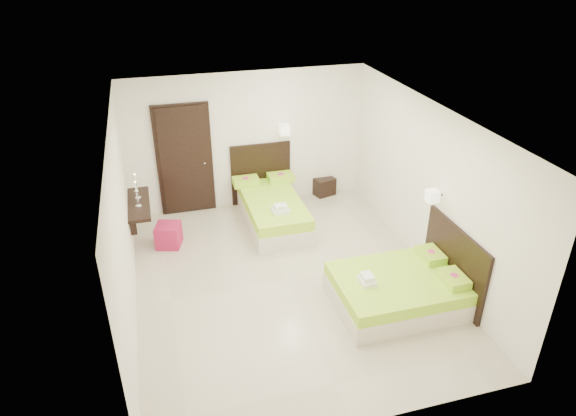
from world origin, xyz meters
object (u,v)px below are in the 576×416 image
object	(u,v)px
bed_single	(272,207)
ottoman	(169,235)
bed_double	(402,288)
nightstand	(323,186)

from	to	relation	value
bed_single	ottoman	size ratio (longest dim) A/B	4.94
bed_double	ottoman	xyz separation A→B (m)	(-3.11, 2.51, -0.07)
bed_single	bed_double	xyz separation A→B (m)	(1.21, -2.84, -0.03)
bed_double	nightstand	bearing A→B (deg)	88.60
nightstand	bed_double	bearing A→B (deg)	-106.95
bed_single	nightstand	bearing A→B (deg)	33.09
bed_double	ottoman	world-z (taller)	bed_double
bed_double	ottoman	distance (m)	3.99
nightstand	ottoman	world-z (taller)	ottoman
bed_double	nightstand	xyz separation A→B (m)	(0.09, 3.68, -0.09)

